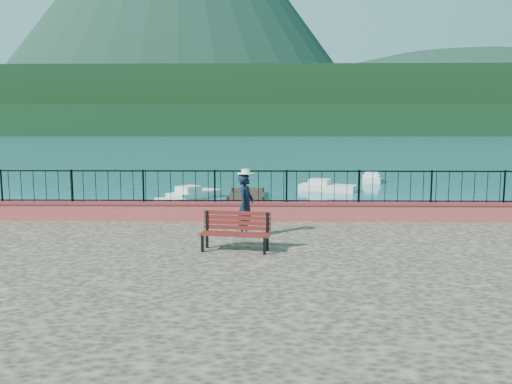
{
  "coord_description": "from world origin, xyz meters",
  "views": [
    {
      "loc": [
        -0.96,
        -11.44,
        4.0
      ],
      "look_at": [
        -1.2,
        2.0,
        2.3
      ],
      "focal_mm": 35.0,
      "sensor_mm": 36.0,
      "label": 1
    }
  ],
  "objects_px": {
    "boat_0": "(181,206)",
    "boat_5": "(371,176)",
    "boat_3": "(195,192)",
    "person": "(246,205)",
    "boat_1": "(340,213)",
    "park_bench": "(235,239)",
    "boat_4": "(328,185)"
  },
  "relations": [
    {
      "from": "boat_1",
      "to": "person",
      "type": "bearing_deg",
      "value": -115.11
    },
    {
      "from": "person",
      "to": "boat_1",
      "type": "height_order",
      "value": "person"
    },
    {
      "from": "boat_5",
      "to": "boat_1",
      "type": "bearing_deg",
      "value": 175.65
    },
    {
      "from": "boat_5",
      "to": "park_bench",
      "type": "bearing_deg",
      "value": 173.61
    },
    {
      "from": "boat_3",
      "to": "park_bench",
      "type": "bearing_deg",
      "value": -133.48
    },
    {
      "from": "boat_4",
      "to": "boat_5",
      "type": "xyz_separation_m",
      "value": [
        4.08,
        5.9,
        0.0
      ]
    },
    {
      "from": "boat_4",
      "to": "boat_5",
      "type": "relative_size",
      "value": 1.07
    },
    {
      "from": "boat_0",
      "to": "boat_1",
      "type": "distance_m",
      "value": 7.49
    },
    {
      "from": "person",
      "to": "boat_1",
      "type": "distance_m",
      "value": 9.28
    },
    {
      "from": "boat_1",
      "to": "boat_5",
      "type": "distance_m",
      "value": 17.65
    },
    {
      "from": "boat_1",
      "to": "boat_5",
      "type": "relative_size",
      "value": 0.99
    },
    {
      "from": "park_bench",
      "to": "person",
      "type": "bearing_deg",
      "value": 92.77
    },
    {
      "from": "boat_0",
      "to": "boat_5",
      "type": "bearing_deg",
      "value": 27.53
    },
    {
      "from": "boat_5",
      "to": "boat_3",
      "type": "bearing_deg",
      "value": 139.76
    },
    {
      "from": "person",
      "to": "boat_3",
      "type": "distance_m",
      "value": 16.23
    },
    {
      "from": "boat_1",
      "to": "boat_3",
      "type": "height_order",
      "value": "same"
    },
    {
      "from": "person",
      "to": "boat_0",
      "type": "distance_m",
      "value": 11.07
    },
    {
      "from": "park_bench",
      "to": "person",
      "type": "distance_m",
      "value": 1.7
    },
    {
      "from": "person",
      "to": "boat_5",
      "type": "height_order",
      "value": "person"
    },
    {
      "from": "park_bench",
      "to": "boat_1",
      "type": "relative_size",
      "value": 0.5
    },
    {
      "from": "boat_3",
      "to": "boat_4",
      "type": "height_order",
      "value": "same"
    },
    {
      "from": "boat_1",
      "to": "boat_4",
      "type": "relative_size",
      "value": 0.92
    },
    {
      "from": "boat_3",
      "to": "person",
      "type": "bearing_deg",
      "value": -131.77
    },
    {
      "from": "person",
      "to": "boat_5",
      "type": "distance_m",
      "value": 26.78
    },
    {
      "from": "park_bench",
      "to": "boat_4",
      "type": "relative_size",
      "value": 0.46
    },
    {
      "from": "boat_0",
      "to": "person",
      "type": "bearing_deg",
      "value": -94.94
    },
    {
      "from": "park_bench",
      "to": "boat_5",
      "type": "bearing_deg",
      "value": 80.99
    },
    {
      "from": "boat_3",
      "to": "boat_1",
      "type": "bearing_deg",
      "value": -99.93
    },
    {
      "from": "boat_1",
      "to": "boat_3",
      "type": "relative_size",
      "value": 0.98
    },
    {
      "from": "park_bench",
      "to": "boat_5",
      "type": "distance_m",
      "value": 28.32
    },
    {
      "from": "boat_1",
      "to": "boat_4",
      "type": "distance_m",
      "value": 11.09
    },
    {
      "from": "person",
      "to": "boat_4",
      "type": "xyz_separation_m",
      "value": [
        4.57,
        19.39,
        -1.62
      ]
    }
  ]
}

